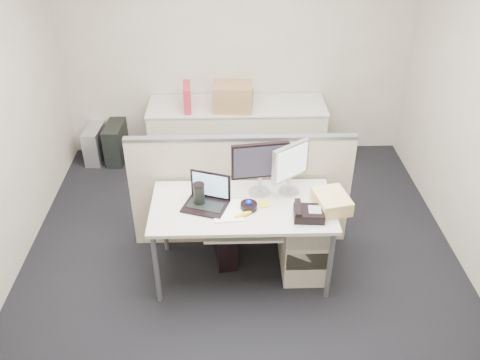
{
  "coord_description": "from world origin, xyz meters",
  "views": [
    {
      "loc": [
        -0.12,
        -3.36,
        3.17
      ],
      "look_at": [
        -0.01,
        0.15,
        0.88
      ],
      "focal_mm": 38.0,
      "sensor_mm": 36.0,
      "label": 1
    }
  ],
  "objects_px": {
    "monitor_main": "(260,169)",
    "laptop": "(205,194)",
    "desk": "(242,212)",
    "desk_phone": "(309,214)"
  },
  "relations": [
    {
      "from": "monitor_main",
      "to": "laptop",
      "type": "distance_m",
      "value": 0.5
    },
    {
      "from": "desk",
      "to": "laptop",
      "type": "distance_m",
      "value": 0.36
    },
    {
      "from": "desk",
      "to": "desk_phone",
      "type": "height_order",
      "value": "desk_phone"
    },
    {
      "from": "laptop",
      "to": "desk_phone",
      "type": "bearing_deg",
      "value": 8.15
    },
    {
      "from": "laptop",
      "to": "monitor_main",
      "type": "bearing_deg",
      "value": 43.17
    },
    {
      "from": "desk",
      "to": "monitor_main",
      "type": "distance_m",
      "value": 0.38
    },
    {
      "from": "monitor_main",
      "to": "desk_phone",
      "type": "relative_size",
      "value": 1.99
    },
    {
      "from": "desk",
      "to": "laptop",
      "type": "height_order",
      "value": "laptop"
    },
    {
      "from": "monitor_main",
      "to": "laptop",
      "type": "relative_size",
      "value": 1.38
    },
    {
      "from": "desk_phone",
      "to": "desk",
      "type": "bearing_deg",
      "value": 165.27
    }
  ]
}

